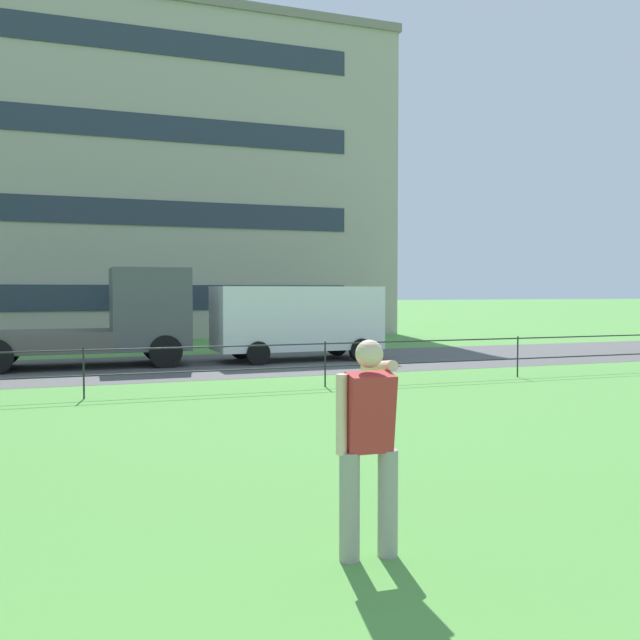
# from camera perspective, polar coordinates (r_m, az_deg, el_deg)

# --- Properties ---
(street_strip) EXTENTS (80.00, 6.54, 0.01)m
(street_strip) POSITION_cam_1_polar(r_m,az_deg,el_deg) (19.09, -19.38, -3.98)
(street_strip) COLOR #565454
(street_strip) RESTS_ON ground
(park_fence) EXTENTS (40.00, 0.04, 1.00)m
(park_fence) POSITION_cam_1_polar(r_m,az_deg,el_deg) (13.87, -19.38, -3.57)
(park_fence) COLOR #232328
(park_fence) RESTS_ON ground
(person_thrower) EXTENTS (0.54, 0.77, 1.72)m
(person_thrower) POSITION_cam_1_polar(r_m,az_deg,el_deg) (5.35, 4.15, -10.14)
(person_thrower) COLOR gray
(person_thrower) RESTS_ON ground
(flatbed_truck_left) EXTENTS (7.31, 2.46, 2.75)m
(flatbed_truck_left) POSITION_cam_1_polar(r_m,az_deg,el_deg) (19.75, -18.49, -0.23)
(flatbed_truck_left) COLOR #4C4C51
(flatbed_truck_left) RESTS_ON ground
(panel_van_right) EXTENTS (5.05, 2.21, 2.24)m
(panel_van_right) POSITION_cam_1_polar(r_m,az_deg,el_deg) (20.46, -1.91, 0.13)
(panel_van_right) COLOR white
(panel_van_right) RESTS_ON ground
(apartment_building_background) EXTENTS (35.63, 14.25, 14.98)m
(apartment_building_background) POSITION_cam_1_polar(r_m,az_deg,el_deg) (37.33, -24.49, 10.54)
(apartment_building_background) COLOR #ADA393
(apartment_building_background) RESTS_ON ground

